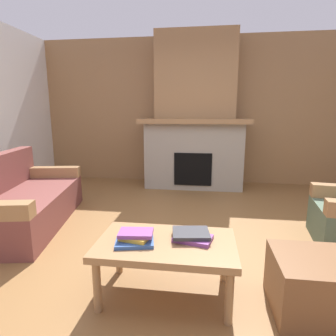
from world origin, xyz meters
TOP-DOWN VIEW (x-y plane):
  - ground at (0.00, 0.00)m, footprint 9.00×9.00m
  - wall_back_wood_panel at (0.00, 3.00)m, footprint 6.00×0.12m
  - fireplace at (0.00, 2.62)m, footprint 1.90×0.82m
  - couch at (-1.96, 0.48)m, footprint 1.17×1.93m
  - coffee_table at (-0.06, -0.59)m, footprint 1.00×0.60m
  - ottoman at (0.95, -0.64)m, footprint 0.52×0.52m
  - book_stack_near_edge at (-0.27, -0.64)m, footprint 0.30×0.24m
  - book_stack_center at (0.13, -0.53)m, footprint 0.32×0.27m

SIDE VIEW (x-z plane):
  - ground at x=0.00m, z-range 0.00..0.00m
  - ottoman at x=0.95m, z-range 0.00..0.40m
  - couch at x=-1.96m, z-range -0.14..0.71m
  - coffee_table at x=-0.06m, z-range 0.16..0.59m
  - book_stack_center at x=0.13m, z-range 0.43..0.49m
  - book_stack_near_edge at x=-0.27m, z-range 0.43..0.51m
  - fireplace at x=0.00m, z-range -0.19..2.51m
  - wall_back_wood_panel at x=0.00m, z-range 0.00..2.70m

